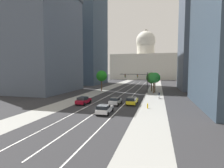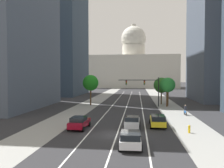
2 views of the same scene
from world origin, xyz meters
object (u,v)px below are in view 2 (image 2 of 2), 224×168
Objects in this scene: car_white at (131,138)px; street_tree_near_left at (91,83)px; car_crimson at (79,122)px; car_silver at (132,122)px; street_tree_near_right at (168,85)px; street_tree_mid_right at (161,85)px; car_yellow at (158,120)px; cyclist at (185,110)px; fire_hydrant at (189,129)px; street_tree_far_right at (167,85)px; traffic_signal_mast at (145,86)px; capitol_building at (133,67)px.

car_white is 0.66× the size of street_tree_near_left.
car_crimson is at bearing 44.92° from car_white.
street_tree_near_right reaches higher than car_silver.
street_tree_mid_right is at bearing 112.83° from street_tree_near_right.
car_yellow is 1.03× the size of car_white.
street_tree_mid_right is (-2.38, 14.43, 3.56)m from cyclist.
street_tree_far_right reaches higher than fire_hydrant.
fire_hydrant is at bearing -129.21° from car_yellow.
street_tree_mid_right reaches higher than street_tree_far_right.
traffic_signal_mast is (-0.92, 19.06, 3.67)m from car_yellow.
car_silver is (1.61, -104.82, -11.37)m from capitol_building.
street_tree_mid_right is at bearing 49.14° from traffic_signal_mast.
car_silver is 0.66× the size of street_tree_far_right.
street_tree_near_right is at bearing 88.01° from fire_hydrant.
traffic_signal_mast reaches higher than street_tree_mid_right.
cyclist is at bearing -80.70° from street_tree_far_right.
street_tree_near_left is at bearing 176.98° from street_tree_far_right.
car_silver is at bearing -65.14° from street_tree_near_left.
car_yellow is 0.74× the size of street_tree_mid_right.
street_tree_mid_right reaches higher than fire_hydrant.
street_tree_near_right is 1.71m from street_tree_far_right.
car_crimson is 23.05m from street_tree_near_left.
car_yellow is at bearing -101.12° from street_tree_near_right.
street_tree_mid_right is at bearing 6.57° from cyclist.
traffic_signal_mast is 1.28× the size of street_tree_near_left.
street_tree_near_left is 17.19m from street_tree_near_right.
car_silver is at bearing -77.52° from car_crimson.
car_white is (0.01, -7.42, 0.00)m from car_silver.
traffic_signal_mast is at bearing -5.90° from car_white.
street_tree_mid_right reaches higher than car_yellow.
traffic_signal_mast is (8.77, 21.34, 3.70)m from car_crimson.
traffic_signal_mast is at bearing -87.35° from capitol_building.
street_tree_near_right reaches higher than fire_hydrant.
capitol_building reaches higher than street_tree_near_right.
traffic_signal_mast is at bearing -5.01° from car_silver.
car_silver is 0.98× the size of car_crimson.
capitol_building reaches higher than car_yellow.
car_crimson is 2.41× the size of cyclist.
traffic_signal_mast reaches higher than fire_hydrant.
traffic_signal_mast is 5.97m from street_tree_mid_right.
car_yellow is at bearing 139.44° from fire_hydrant.
traffic_signal_mast reaches higher than cyclist.
cyclist reaches higher than fire_hydrant.
traffic_signal_mast is at bearing 4.11° from car_yellow.
car_silver is at bearing -96.53° from traffic_signal_mast.
car_crimson is 18.90m from cyclist.
car_crimson is 0.90× the size of car_yellow.
traffic_signal_mast is at bearing -20.18° from car_crimson.
capitol_building reaches higher than fire_hydrant.
car_white is 30.56m from street_tree_near_right.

